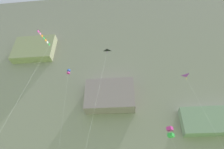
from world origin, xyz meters
TOP-DOWN VIEW (x-y plane):
  - cliff_face at (-0.02, 57.34)m, footprint 180.00×27.65m
  - kite_banner_upper_left at (-9.93, 22.00)m, footprint 0.93×7.37m
  - kite_box_near_cliff at (11.10, 29.30)m, footprint 1.86×4.61m
  - kite_box_mid_right at (-10.00, 37.24)m, footprint 2.63×3.70m
  - kite_delta_high_left at (1.43, 22.80)m, footprint 3.11×4.64m
  - kite_delta_high_right at (15.24, 27.22)m, footprint 1.99×6.54m

SIDE VIEW (x-z plane):
  - kite_box_near_cliff at x=11.10m, z-range 5.63..18.56m
  - kite_delta_high_right at x=15.24m, z-range 9.08..29.97m
  - kite_delta_high_left at x=1.43m, z-range 10.59..35.12m
  - kite_banner_upper_left at x=-9.93m, z-range 11.99..40.02m
  - kite_box_mid_right at x=-10.00m, z-range 15.00..46.78m
  - cliff_face at x=-0.02m, z-range -0.02..77.62m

